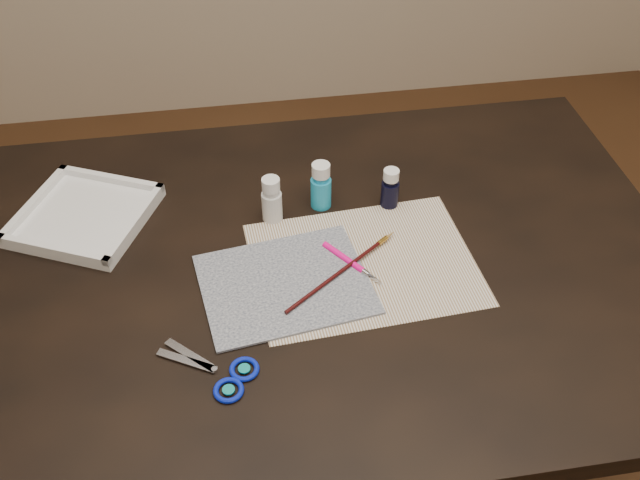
{
  "coord_description": "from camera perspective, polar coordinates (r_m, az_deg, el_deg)",
  "views": [
    {
      "loc": [
        -0.14,
        -0.89,
        1.63
      ],
      "look_at": [
        0.0,
        0.0,
        0.8
      ],
      "focal_mm": 40.0,
      "sensor_mm": 36.0,
      "label": 1
    }
  ],
  "objects": [
    {
      "name": "paintbrush",
      "position": [
        1.23,
        1.88,
        -2.38
      ],
      "size": [
        0.23,
        0.17,
        0.01
      ],
      "primitive_type": null,
      "rotation": [
        0.0,
        0.0,
        0.64
      ],
      "color": "black",
      "rests_on": "canvas"
    },
    {
      "name": "scissors",
      "position": [
        1.11,
        -9.32,
        -10.12
      ],
      "size": [
        0.2,
        0.17,
        0.01
      ],
      "primitive_type": null,
      "rotation": [
        0.0,
        0.0,
        2.62
      ],
      "color": "silver",
      "rests_on": "table"
    },
    {
      "name": "ground",
      "position": [
        1.87,
        0.0,
        -18.53
      ],
      "size": [
        3.5,
        3.5,
        0.02
      ],
      "primitive_type": "cube",
      "color": "#422614",
      "rests_on": "ground"
    },
    {
      "name": "paper",
      "position": [
        1.25,
        3.51,
        -1.91
      ],
      "size": [
        0.4,
        0.32,
        0.0
      ],
      "primitive_type": "cube",
      "rotation": [
        0.0,
        0.0,
        0.06
      ],
      "color": "silver",
      "rests_on": "table"
    },
    {
      "name": "paint_bottle_navy",
      "position": [
        1.35,
        5.63,
        4.16
      ],
      "size": [
        0.04,
        0.04,
        0.08
      ],
      "primitive_type": "cylinder",
      "rotation": [
        0.0,
        0.0,
        0.42
      ],
      "color": "black",
      "rests_on": "table"
    },
    {
      "name": "paint_bottle_white",
      "position": [
        1.32,
        -3.89,
        3.27
      ],
      "size": [
        0.05,
        0.05,
        0.09
      ],
      "primitive_type": "cylinder",
      "rotation": [
        0.0,
        0.0,
        0.21
      ],
      "color": "silver",
      "rests_on": "table"
    },
    {
      "name": "palette_tray",
      "position": [
        1.4,
        -18.33,
        1.93
      ],
      "size": [
        0.3,
        0.3,
        0.03
      ],
      "primitive_type": "cube",
      "rotation": [
        0.0,
        0.0,
        -0.44
      ],
      "color": "white",
      "rests_on": "table"
    },
    {
      "name": "table",
      "position": [
        1.54,
        0.0,
        -11.65
      ],
      "size": [
        1.3,
        0.9,
        0.75
      ],
      "primitive_type": "cube",
      "color": "black",
      "rests_on": "ground"
    },
    {
      "name": "paint_bottle_cyan",
      "position": [
        1.34,
        0.07,
        4.4
      ],
      "size": [
        0.04,
        0.04,
        0.1
      ],
      "primitive_type": "cylinder",
      "rotation": [
        0.0,
        0.0,
        0.09
      ],
      "color": "#1C99CA",
      "rests_on": "table"
    },
    {
      "name": "craft_knife",
      "position": [
        1.24,
        2.65,
        -1.92
      ],
      "size": [
        0.09,
        0.12,
        0.01
      ],
      "primitive_type": null,
      "rotation": [
        0.0,
        0.0,
        -0.96
      ],
      "color": "#FF0A89",
      "rests_on": "paper"
    },
    {
      "name": "canvas",
      "position": [
        1.22,
        -2.81,
        -3.53
      ],
      "size": [
        0.31,
        0.26,
        0.0
      ],
      "primitive_type": "cube",
      "rotation": [
        0.0,
        0.0,
        0.14
      ],
      "color": "black",
      "rests_on": "paper"
    }
  ]
}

